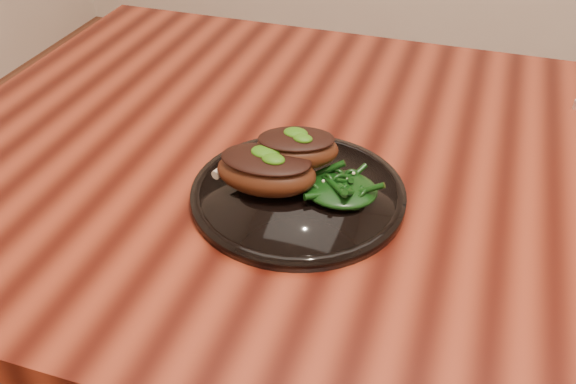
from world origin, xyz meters
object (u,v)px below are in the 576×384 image
object	(u,v)px
desk	(538,250)
lamb_chop_front	(266,170)
greens_heap	(341,185)
plate	(298,194)

from	to	relation	value
desk	lamb_chop_front	distance (m)	0.36
desk	greens_heap	world-z (taller)	greens_heap
plate	greens_heap	bearing A→B (deg)	5.19
greens_heap	lamb_chop_front	bearing A→B (deg)	-171.25
desk	plate	size ratio (longest dim) A/B	6.48
desk	plate	distance (m)	0.31
lamb_chop_front	plate	bearing A→B (deg)	13.43
desk	greens_heap	xyz separation A→B (m)	(-0.23, -0.09, 0.11)
desk	plate	bearing A→B (deg)	-160.79
lamb_chop_front	greens_heap	bearing A→B (deg)	8.75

